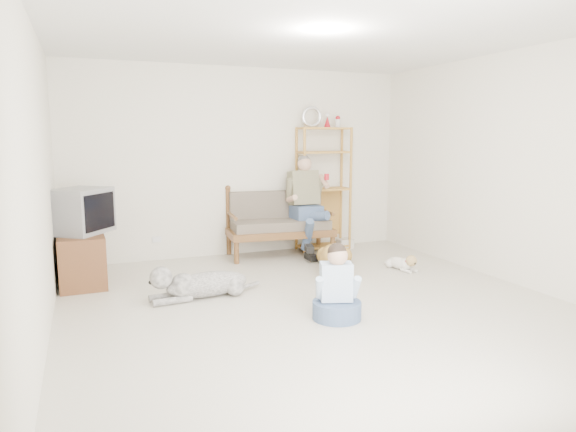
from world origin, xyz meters
name	(u,v)px	position (x,y,z in m)	size (l,w,h in m)	color
floor	(322,310)	(0.00, 0.00, 0.00)	(5.50, 5.50, 0.00)	silver
ceiling	(325,29)	(0.00, 0.00, 2.70)	(5.50, 5.50, 0.00)	silver
wall_back	(242,162)	(0.00, 2.75, 1.35)	(5.00, 5.00, 0.00)	silver
wall_left	(36,184)	(-2.50, 0.00, 1.35)	(5.50, 5.50, 0.00)	silver
wall_right	(521,169)	(2.50, 0.00, 1.35)	(5.50, 5.50, 0.00)	silver
loveseat	(278,222)	(0.45, 2.44, 0.49)	(1.56, 0.84, 0.95)	brown
man	(308,211)	(0.82, 2.21, 0.67)	(0.55, 0.79, 1.28)	#4A5E87
etagere	(323,188)	(1.23, 2.55, 0.95)	(0.83, 0.36, 2.16)	gold
book_stack	(345,243)	(1.58, 2.48, 0.07)	(0.23, 0.16, 0.14)	white
tv_stand	(81,259)	(-2.23, 1.88, 0.30)	(0.52, 0.91, 0.60)	brown
crt_tv	(81,211)	(-2.19, 1.92, 0.86)	(0.78, 0.80, 0.52)	slate
wall_outlet	(157,239)	(-1.25, 2.73, 0.30)	(0.12, 0.02, 0.08)	silver
golden_retriever	(334,258)	(0.77, 1.27, 0.18)	(0.80, 1.34, 0.44)	#B98740
shaggy_dog	(197,284)	(-1.08, 0.84, 0.16)	(1.32, 0.40, 0.39)	silver
terrier	(403,263)	(1.64, 1.01, 0.09)	(0.24, 0.60, 0.22)	white
child	(337,292)	(0.02, -0.28, 0.26)	(0.47, 0.47, 0.73)	#4A5E87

